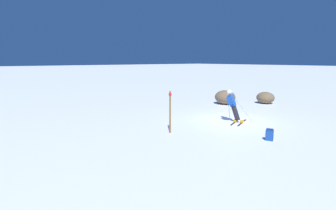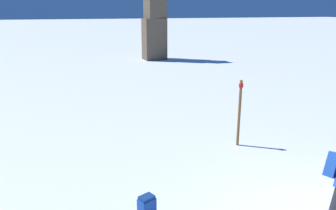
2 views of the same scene
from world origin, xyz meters
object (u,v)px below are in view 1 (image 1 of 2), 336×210
skier (233,104)px  exposed_boulder_1 (265,98)px  exposed_boulder_0 (225,97)px  trail_marker (170,110)px  spare_backpack (269,135)px

skier → exposed_boulder_1: (2.19, -6.96, -0.52)m
skier → exposed_boulder_0: (3.97, -4.30, -0.44)m
exposed_boulder_1 → trail_marker: size_ratio=0.72×
skier → exposed_boulder_0: size_ratio=1.09×
exposed_boulder_1 → spare_backpack: bearing=121.9°
skier → exposed_boulder_0: bearing=-68.9°
spare_backpack → exposed_boulder_1: exposed_boulder_1 is taller
spare_backpack → exposed_boulder_0: exposed_boulder_0 is taller
exposed_boulder_1 → exposed_boulder_0: bearing=56.1°
exposed_boulder_0 → trail_marker: (-3.51, 8.33, 0.54)m
exposed_boulder_0 → trail_marker: bearing=112.9°
spare_backpack → exposed_boulder_0: bearing=-60.9°
exposed_boulder_0 → exposed_boulder_1: 3.21m
spare_backpack → trail_marker: bearing=13.9°
skier → spare_backpack: size_ratio=3.57×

